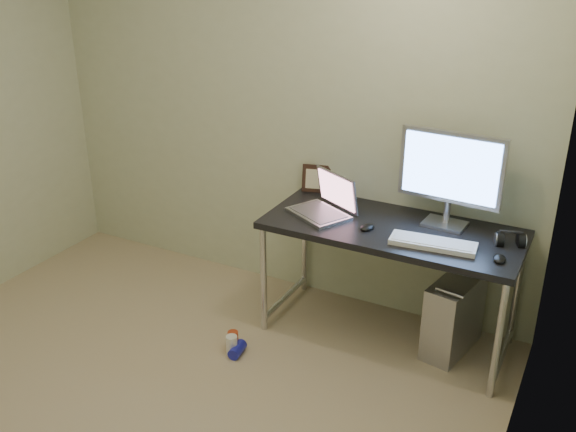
{
  "coord_description": "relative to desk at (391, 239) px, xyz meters",
  "views": [
    {
      "loc": [
        1.94,
        -1.85,
        2.3
      ],
      "look_at": [
        0.41,
        1.07,
        0.85
      ],
      "focal_mm": 40.0,
      "sensor_mm": 36.0,
      "label": 1
    }
  ],
  "objects": [
    {
      "name": "desk",
      "position": [
        0.0,
        0.0,
        0.0
      ],
      "size": [
        1.49,
        0.65,
        0.75
      ],
      "color": "black",
      "rests_on": "ground"
    },
    {
      "name": "keyboard",
      "position": [
        0.28,
        -0.14,
        0.1
      ],
      "size": [
        0.48,
        0.2,
        0.03
      ],
      "primitive_type": "cube",
      "rotation": [
        0.0,
        0.0,
        0.1
      ],
      "color": "white",
      "rests_on": "desk"
    },
    {
      "name": "tower_computer",
      "position": [
        0.4,
        0.05,
        -0.43
      ],
      "size": [
        0.28,
        0.48,
        0.5
      ],
      "rotation": [
        0.0,
        0.0,
        -0.2
      ],
      "color": "#AFAFB3",
      "rests_on": "ground"
    },
    {
      "name": "can_blue",
      "position": [
        -0.71,
        -0.6,
        -0.63
      ],
      "size": [
        0.09,
        0.14,
        0.07
      ],
      "primitive_type": "cylinder",
      "rotation": [
        1.57,
        0.0,
        0.12
      ],
      "color": "#1E22B6",
      "rests_on": "ground"
    },
    {
      "name": "can_white",
      "position": [
        -0.74,
        -0.61,
        -0.6
      ],
      "size": [
        0.09,
        0.09,
        0.12
      ],
      "primitive_type": "cylinder",
      "rotation": [
        0.0,
        0.0,
        -0.37
      ],
      "color": "white",
      "rests_on": "ground"
    },
    {
      "name": "headphones",
      "position": [
        0.65,
        0.07,
        0.11
      ],
      "size": [
        0.18,
        0.1,
        0.1
      ],
      "rotation": [
        0.0,
        0.0,
        0.34
      ],
      "color": "black",
      "rests_on": "desk"
    },
    {
      "name": "cable_b",
      "position": [
        0.44,
        0.26,
        -0.29
      ],
      "size": [
        0.02,
        0.11,
        0.71
      ],
      "primitive_type": "cylinder",
      "rotation": [
        0.14,
        0.0,
        0.09
      ],
      "color": "black",
      "rests_on": "ground"
    },
    {
      "name": "wall_back",
      "position": [
        -0.91,
        0.33,
        0.58
      ],
      "size": [
        3.5,
        0.02,
        2.5
      ],
      "primitive_type": "cube",
      "color": "beige",
      "rests_on": "ground"
    },
    {
      "name": "laptop",
      "position": [
        -0.42,
        -0.01,
        0.14
      ],
      "size": [
        0.45,
        0.42,
        0.25
      ],
      "rotation": [
        0.0,
        0.0,
        -0.49
      ],
      "color": "#AAAAB2",
      "rests_on": "desk"
    },
    {
      "name": "wall_right",
      "position": [
        0.84,
        -1.42,
        0.58
      ],
      "size": [
        0.02,
        3.5,
        2.5
      ],
      "primitive_type": "cube",
      "color": "beige",
      "rests_on": "ground"
    },
    {
      "name": "cable_a",
      "position": [
        0.35,
        0.28,
        -0.27
      ],
      "size": [
        0.01,
        0.16,
        0.69
      ],
      "primitive_type": "cylinder",
      "rotation": [
        0.21,
        0.0,
        0.0
      ],
      "color": "black",
      "rests_on": "ground"
    },
    {
      "name": "webcam",
      "position": [
        -0.44,
        0.3,
        0.18
      ],
      "size": [
        0.05,
        0.04,
        0.13
      ],
      "rotation": [
        0.0,
        0.0,
        0.13
      ],
      "color": "silver",
      "rests_on": "desk"
    },
    {
      "name": "mouse_left",
      "position": [
        -0.12,
        -0.1,
        0.1
      ],
      "size": [
        0.09,
        0.12,
        0.04
      ],
      "primitive_type": "ellipsoid",
      "rotation": [
        0.0,
        0.0,
        -0.26
      ],
      "color": "black",
      "rests_on": "desk"
    },
    {
      "name": "can_red",
      "position": [
        -0.77,
        -0.56,
        -0.61
      ],
      "size": [
        0.08,
        0.08,
        0.12
      ],
      "primitive_type": "cylinder",
      "rotation": [
        0.0,
        0.0,
        0.39
      ],
      "color": "#B63B1B",
      "rests_on": "ground"
    },
    {
      "name": "monitor",
      "position": [
        0.26,
        0.16,
        0.41
      ],
      "size": [
        0.6,
        0.19,
        0.56
      ],
      "rotation": [
        0.0,
        0.0,
        -0.07
      ],
      "color": "#AAAAB2",
      "rests_on": "desk"
    },
    {
      "name": "floor",
      "position": [
        -0.91,
        -1.42,
        -0.67
      ],
      "size": [
        3.5,
        3.5,
        0.0
      ],
      "primitive_type": "plane",
      "color": "tan",
      "rests_on": "ground"
    },
    {
      "name": "picture_frame",
      "position": [
        -0.61,
        0.3,
        0.17
      ],
      "size": [
        0.24,
        0.12,
        0.18
      ],
      "primitive_type": "cube",
      "rotation": [
        -0.21,
        0.0,
        0.27
      ],
      "color": "black",
      "rests_on": "desk"
    },
    {
      "name": "mouse_right",
      "position": [
        0.63,
        -0.15,
        0.1
      ],
      "size": [
        0.08,
        0.11,
        0.04
      ],
      "primitive_type": "ellipsoid",
      "rotation": [
        0.0,
        0.0,
        0.17
      ],
      "color": "black",
      "rests_on": "desk"
    }
  ]
}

